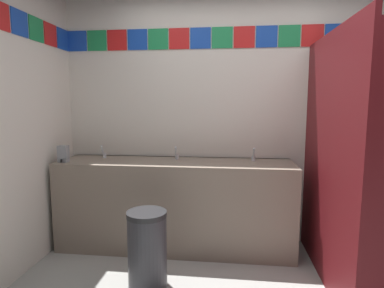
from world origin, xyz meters
TOP-DOWN VIEW (x-y plane):
  - wall_back at (-0.00, 1.50)m, footprint 3.70×0.09m
  - vanity_counter at (-0.66, 1.18)m, footprint 2.29×0.56m
  - faucet_left at (-1.42, 1.27)m, footprint 0.04×0.10m
  - faucet_center at (-0.66, 1.27)m, footprint 0.04×0.10m
  - faucet_right at (0.11, 1.27)m, footprint 0.04×0.10m
  - soap_dispenser at (-1.72, 1.02)m, footprint 0.09×0.09m
  - stall_divider at (0.82, 0.51)m, footprint 0.92×1.41m
  - toilet at (1.14, 1.05)m, footprint 0.39×0.49m
  - trash_bin at (-0.76, 0.46)m, footprint 0.31×0.31m

SIDE VIEW (x-z plane):
  - toilet at x=1.14m, z-range -0.07..0.67m
  - trash_bin at x=-0.76m, z-range 0.00..0.62m
  - vanity_counter at x=-0.66m, z-range 0.01..0.89m
  - faucet_left at x=-1.42m, z-range 0.86..1.00m
  - faucet_center at x=-0.66m, z-range 0.86..1.00m
  - faucet_right at x=0.11m, z-range 0.86..1.00m
  - soap_dispenser at x=-1.72m, z-range 0.88..1.04m
  - stall_divider at x=0.82m, z-range 0.00..1.99m
  - wall_back at x=0.00m, z-range 0.01..2.56m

